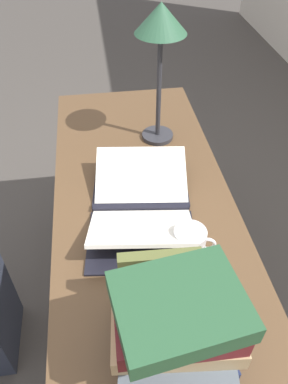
{
  "coord_description": "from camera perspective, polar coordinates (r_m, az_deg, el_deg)",
  "views": [
    {
      "loc": [
        0.83,
        -0.13,
        1.62
      ],
      "look_at": [
        0.0,
        -0.01,
        0.82
      ],
      "focal_mm": 35.0,
      "sensor_mm": 36.0,
      "label": 1
    }
  ],
  "objects": [
    {
      "name": "ground_plane",
      "position": [
        1.82,
        0.2,
        -19.16
      ],
      "size": [
        12.0,
        12.0,
        0.0
      ],
      "primitive_type": "plane",
      "color": "#47423D"
    },
    {
      "name": "reading_desk",
      "position": [
        1.29,
        0.27,
        -5.94
      ],
      "size": [
        1.57,
        0.59,
        0.74
      ],
      "color": "brown",
      "rests_on": "ground_plane"
    },
    {
      "name": "open_book",
      "position": [
        1.19,
        -0.45,
        -1.91
      ],
      "size": [
        0.53,
        0.38,
        0.1
      ],
      "rotation": [
        0.0,
        0.0,
        -0.12
      ],
      "color": "black",
      "rests_on": "reading_desk"
    },
    {
      "name": "book_stack_tall",
      "position": [
        0.83,
        4.97,
        -20.32
      ],
      "size": [
        0.24,
        0.28,
        0.25
      ],
      "color": "#1E284C",
      "rests_on": "reading_desk"
    },
    {
      "name": "book_standing_upright",
      "position": [
        0.92,
        2.28,
        -13.31
      ],
      "size": [
        0.04,
        0.19,
        0.2
      ],
      "rotation": [
        0.0,
        0.0,
        -0.05
      ],
      "color": "brown",
      "rests_on": "reading_desk"
    },
    {
      "name": "reading_lamp",
      "position": [
        1.33,
        2.55,
        23.25
      ],
      "size": [
        0.17,
        0.17,
        0.51
      ],
      "color": "#2D2D33",
      "rests_on": "reading_desk"
    },
    {
      "name": "coffee_mug",
      "position": [
        1.07,
        7.01,
        -7.59
      ],
      "size": [
        0.09,
        0.12,
        0.09
      ],
      "rotation": [
        0.0,
        0.0,
        1.29
      ],
      "color": "white",
      "rests_on": "reading_desk"
    }
  ]
}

